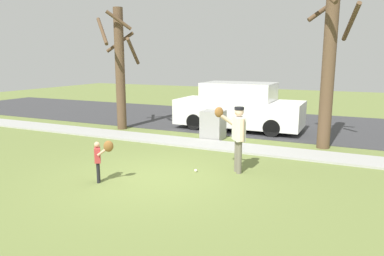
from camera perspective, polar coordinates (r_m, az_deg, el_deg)
name	(u,v)px	position (r m, az deg, el deg)	size (l,w,h in m)	color
ground_plane	(208,146)	(11.76, 2.57, -2.90)	(48.00, 48.00, 0.00)	olive
sidewalk_strip	(209,145)	(11.85, 2.75, -2.65)	(36.00, 1.20, 0.06)	#A3A39E
road_surface	(251,122)	(16.50, 9.31, 1.00)	(36.00, 6.80, 0.02)	#38383A
person_adult	(237,132)	(8.89, 7.16, -0.62)	(0.84, 0.48, 1.66)	#6B6656
person_child	(101,155)	(8.42, -14.31, -4.19)	(0.54, 0.30, 1.01)	black
baseball	(196,171)	(9.10, 0.59, -6.79)	(0.07, 0.07, 0.07)	white
utility_cabinet	(213,125)	(12.76, 3.39, 0.51)	(0.75, 0.74, 1.01)	gray
street_tree_near	(330,47)	(11.94, 21.12, 11.91)	(1.85, 1.89, 5.99)	brown
street_tree_far	(120,66)	(14.67, -11.44, 9.70)	(1.84, 1.88, 4.78)	brown
parked_van_white	(239,107)	(14.49, 7.44, 3.27)	(5.00, 1.95, 1.88)	silver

